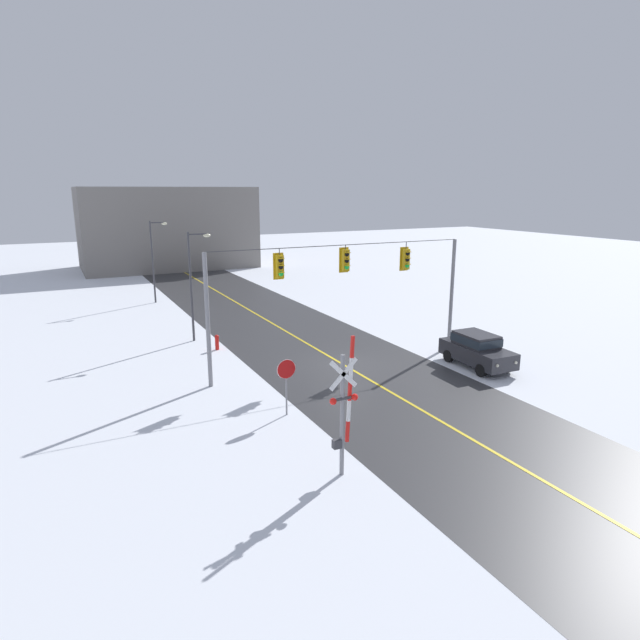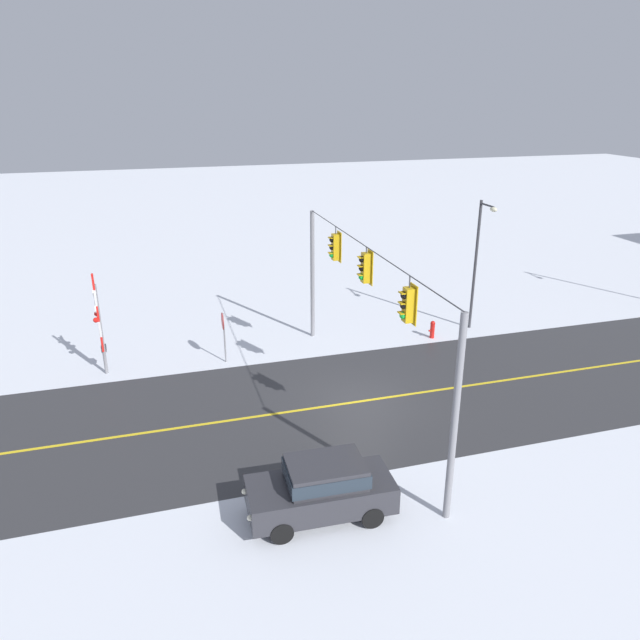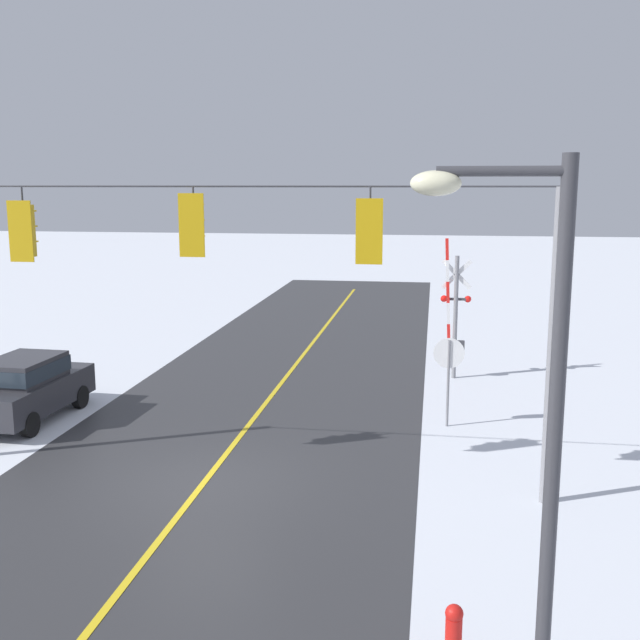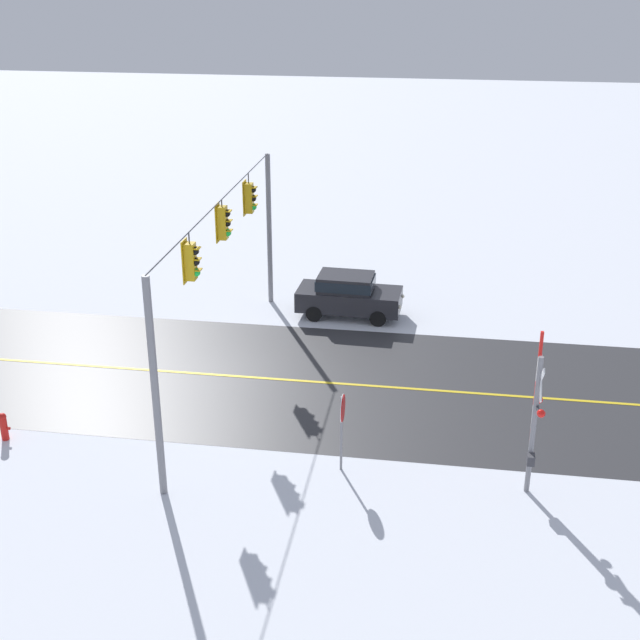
{
  "view_description": "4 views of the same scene",
  "coord_description": "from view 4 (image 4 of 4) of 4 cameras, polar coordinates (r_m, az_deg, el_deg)",
  "views": [
    {
      "loc": [
        -13.02,
        -23.1,
        8.85
      ],
      "look_at": [
        -1.93,
        -1.18,
        2.85
      ],
      "focal_mm": 30.02,
      "sensor_mm": 36.0,
      "label": 1
    },
    {
      "loc": [
        19.24,
        -7.34,
        11.31
      ],
      "look_at": [
        -1.64,
        -1.2,
        2.94
      ],
      "focal_mm": 33.41,
      "sensor_mm": 36.0,
      "label": 2
    },
    {
      "loc": [
        -4.7,
        14.62,
        6.24
      ],
      "look_at": [
        -2.23,
        -1.65,
        3.27
      ],
      "focal_mm": 42.25,
      "sensor_mm": 36.0,
      "label": 3
    },
    {
      "loc": [
        -25.29,
        -7.08,
        13.21
      ],
      "look_at": [
        -1.73,
        -3.43,
        3.05
      ],
      "focal_mm": 47.67,
      "sensor_mm": 36.0,
      "label": 4
    }
  ],
  "objects": [
    {
      "name": "signal_span",
      "position": [
        27.79,
        -6.43,
        4.19
      ],
      "size": [
        14.2,
        0.47,
        6.22
      ],
      "color": "gray",
      "rests_on": "ground"
    },
    {
      "name": "ground_plane",
      "position": [
        29.4,
        -6.12,
        -3.75
      ],
      "size": [
        160.0,
        160.0,
        0.0
      ],
      "primitive_type": "plane",
      "color": "silver"
    },
    {
      "name": "parked_car_charcoal",
      "position": [
        33.76,
        1.89,
        1.79
      ],
      "size": [
        1.94,
        4.25,
        1.74
      ],
      "color": "#2D2D33",
      "rests_on": "ground"
    },
    {
      "name": "road_asphalt",
      "position": [
        31.38,
        -16.79,
        -2.85
      ],
      "size": [
        9.0,
        80.0,
        0.01
      ],
      "primitive_type": "cube",
      "color": "#303033",
      "rests_on": "ground"
    },
    {
      "name": "railroad_crossing",
      "position": [
        22.84,
        14.25,
        -6.32
      ],
      "size": [
        0.98,
        0.31,
        4.55
      ],
      "color": "gray",
      "rests_on": "ground"
    },
    {
      "name": "fire_hydrant",
      "position": [
        27.02,
        -20.47,
        -6.66
      ],
      "size": [
        0.24,
        0.31,
        0.88
      ],
      "color": "red",
      "rests_on": "ground"
    },
    {
      "name": "lane_centre_line",
      "position": [
        31.38,
        -16.79,
        -2.84
      ],
      "size": [
        0.14,
        72.0,
        0.01
      ],
      "primitive_type": "cube",
      "color": "gold",
      "rests_on": "ground"
    },
    {
      "name": "stop_sign",
      "position": [
        23.32,
        1.51,
        -6.45
      ],
      "size": [
        0.8,
        0.09,
        2.35
      ],
      "color": "gray",
      "rests_on": "ground"
    }
  ]
}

